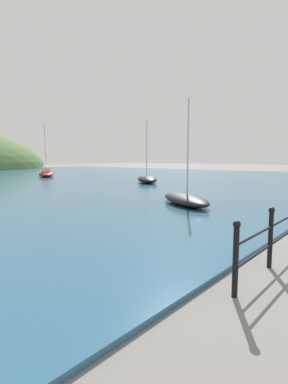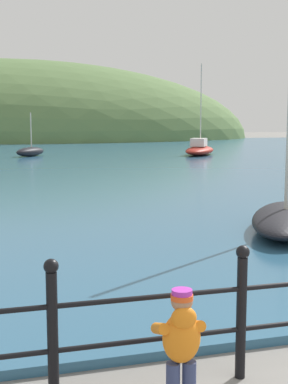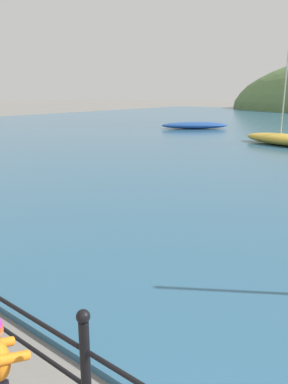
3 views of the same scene
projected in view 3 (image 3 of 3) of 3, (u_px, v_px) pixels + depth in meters
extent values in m
cylinder|color=black|center=(86.00, 377.00, 3.25)|extent=(0.09, 0.09, 1.10)
sphere|color=black|center=(83.00, 316.00, 3.09)|extent=(0.12, 0.12, 0.12)
cylinder|color=orange|center=(13.00, 358.00, 3.30)|extent=(0.11, 0.32, 0.19)
ellipsoid|color=#1E4793|center=(195.00, 125.00, 29.08)|extent=(4.78, 4.50, 0.52)
ellipsoid|color=gold|center=(284.00, 139.00, 20.30)|extent=(5.02, 2.82, 0.61)
cylinder|color=beige|center=(285.00, 84.00, 19.72)|extent=(0.07, 0.07, 5.23)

